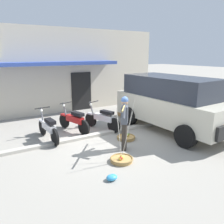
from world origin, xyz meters
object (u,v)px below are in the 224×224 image
Objects in this scene: parked_truck at (172,102)px; plastic_litter_bag at (112,177)px; motorcycle_nearest_shop at (48,128)px; motorcycle_third_in_row at (102,119)px; fruit_basket_left_side at (126,137)px; fruit_basket_right_side at (122,159)px; motorcycle_second_in_row at (74,120)px; wooden_crate at (123,112)px; fruit_vendor at (124,120)px.

parked_truck is 17.45× the size of plastic_litter_bag.
motorcycle_nearest_shop is 1.04× the size of motorcycle_third_in_row.
fruit_basket_left_side reaches higher than plastic_litter_bag.
fruit_basket_right_side is 5.18× the size of plastic_litter_bag.
motorcycle_nearest_shop is at bearing 150.59° from fruit_basket_left_side.
fruit_basket_right_side reaches higher than motorcycle_third_in_row.
motorcycle_third_in_row is at bearing -19.88° from motorcycle_second_in_row.
fruit_basket_right_side is 4.88m from wooden_crate.
motorcycle_third_in_row is 6.24× the size of plastic_litter_bag.
plastic_litter_bag is (-0.57, -3.76, -0.38)m from motorcycle_second_in_row.
motorcycle_nearest_shop is 4.26m from wooden_crate.
plastic_litter_bag is at bearing -131.86° from fruit_basket_left_side.
motorcycle_second_in_row is 0.36× the size of parked_truck.
wooden_crate is (-0.43, 2.71, -0.97)m from parked_truck.
fruit_basket_left_side is 1.42m from motorcycle_third_in_row.
fruit_basket_left_side is 1.74m from fruit_basket_right_side.
fruit_vendor is 0.93× the size of motorcycle_nearest_shop.
parked_truck is at bearing -27.67° from motorcycle_second_in_row.
wooden_crate reaches higher than plastic_litter_bag.
fruit_vendor is at bearing -166.33° from parked_truck.
fruit_basket_left_side is 3.30× the size of wooden_crate.
fruit_basket_left_side is at bearing 179.13° from parked_truck.
motorcycle_third_in_row is 3.97× the size of wooden_crate.
wooden_crate is (1.88, 1.33, -0.29)m from motorcycle_third_in_row.
plastic_litter_bag is at bearing -126.54° from wooden_crate.
motorcycle_third_in_row is at bearing 64.51° from plastic_litter_bag.
fruit_vendor reaches higher than wooden_crate.
motorcycle_nearest_shop is at bearing 115.36° from fruit_basket_right_side.
motorcycle_third_in_row is at bearing 98.78° from fruit_basket_left_side.
fruit_basket_left_side is at bearing -54.04° from motorcycle_second_in_row.
parked_truck is (4.46, -1.36, 0.68)m from motorcycle_nearest_shop.
motorcycle_second_in_row is at bearing 106.41° from fruit_vendor.
fruit_basket_left_side is 5.18× the size of plastic_litter_bag.
motorcycle_second_in_row is 6.34× the size of plastic_litter_bag.
motorcycle_nearest_shop is (-2.36, 1.33, 0.38)m from fruit_basket_left_side.
plastic_litter_bag is at bearing -136.99° from fruit_basket_right_side.
fruit_basket_right_side is 0.80× the size of motorcycle_nearest_shop.
fruit_basket_left_side is 2.17m from motorcycle_second_in_row.
fruit_basket_left_side is 1.00× the size of fruit_basket_right_side.
plastic_litter_bag is at bearing -115.49° from motorcycle_third_in_row.
plastic_litter_bag is 0.64× the size of wooden_crate.
motorcycle_nearest_shop and motorcycle_third_in_row have the same top height.
parked_truck is at bearing 13.67° from fruit_vendor.
wooden_crate is at bearing 99.05° from parked_truck.
motorcycle_second_in_row is 1.11m from motorcycle_third_in_row.
motorcycle_second_in_row is at bearing 81.41° from plastic_litter_bag.
fruit_basket_left_side reaches higher than motorcycle_third_in_row.
fruit_vendor is 3.85× the size of wooden_crate.
fruit_vendor reaches higher than motorcycle_second_in_row.
parked_truck is 4.53m from plastic_litter_bag.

